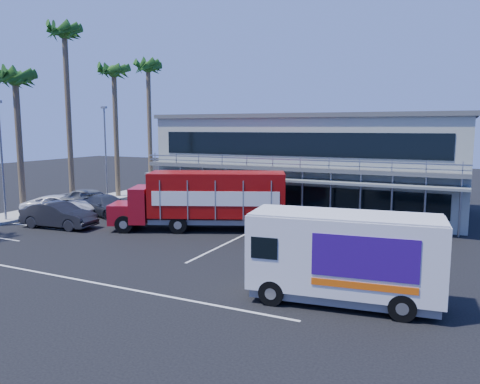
% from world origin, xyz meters
% --- Properties ---
extents(ground, '(120.00, 120.00, 0.00)m').
position_xyz_m(ground, '(0.00, 0.00, 0.00)').
color(ground, black).
rests_on(ground, ground).
extents(building, '(22.40, 12.00, 7.30)m').
position_xyz_m(building, '(3.00, 14.94, 3.66)').
color(building, '#9FA698').
rests_on(building, ground).
extents(curb_strip, '(3.00, 32.00, 0.16)m').
position_xyz_m(curb_strip, '(-15.00, 6.00, 0.08)').
color(curb_strip, '#A5A399').
rests_on(curb_strip, ground).
extents(palm_c, '(2.80, 2.80, 10.75)m').
position_xyz_m(palm_c, '(-14.90, 3.00, 9.21)').
color(palm_c, brown).
rests_on(palm_c, ground).
extents(palm_d, '(2.80, 2.80, 14.75)m').
position_xyz_m(palm_d, '(-15.20, 8.00, 12.80)').
color(palm_d, brown).
rests_on(palm_d, ground).
extents(palm_e, '(2.80, 2.80, 12.25)m').
position_xyz_m(palm_e, '(-14.70, 13.00, 10.57)').
color(palm_e, brown).
rests_on(palm_e, ground).
extents(palm_f, '(2.80, 2.80, 13.25)m').
position_xyz_m(palm_f, '(-15.10, 18.50, 11.47)').
color(palm_f, brown).
rests_on(palm_f, ground).
extents(light_pole_near, '(0.50, 0.25, 8.09)m').
position_xyz_m(light_pole_near, '(-14.20, 1.00, 4.50)').
color(light_pole_near, gray).
rests_on(light_pole_near, ground).
extents(light_pole_far, '(0.50, 0.25, 8.09)m').
position_xyz_m(light_pole_far, '(-14.20, 11.00, 4.50)').
color(light_pole_far, gray).
rests_on(light_pole_far, ground).
extents(red_truck, '(10.81, 6.51, 3.61)m').
position_xyz_m(red_truck, '(-0.76, 4.71, 1.98)').
color(red_truck, maroon).
rests_on(red_truck, ground).
extents(white_van, '(7.01, 3.17, 3.31)m').
position_xyz_m(white_van, '(9.86, -3.76, 1.75)').
color(white_van, silver).
rests_on(white_van, ground).
extents(parked_car_b, '(5.07, 2.25, 1.62)m').
position_xyz_m(parked_car_b, '(-9.50, 1.20, 0.81)').
color(parked_car_b, black).
rests_on(parked_car_b, ground).
extents(parked_car_c, '(5.86, 4.29, 1.48)m').
position_xyz_m(parked_car_c, '(-12.50, 4.23, 0.74)').
color(parked_car_c, white).
rests_on(parked_car_c, ground).
extents(parked_car_d, '(5.43, 3.64, 1.46)m').
position_xyz_m(parked_car_d, '(-9.50, 5.70, 0.73)').
color(parked_car_d, '#282B35').
rests_on(parked_car_d, ground).
extents(parked_car_e, '(5.12, 2.99, 1.64)m').
position_xyz_m(parked_car_e, '(-12.50, 7.20, 0.82)').
color(parked_car_e, slate).
rests_on(parked_car_e, ground).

